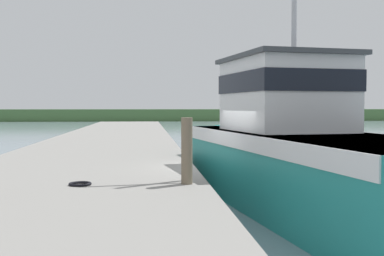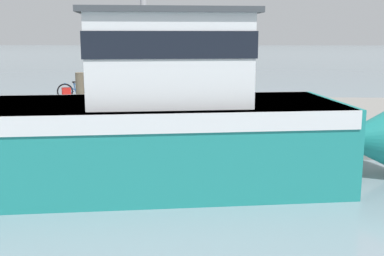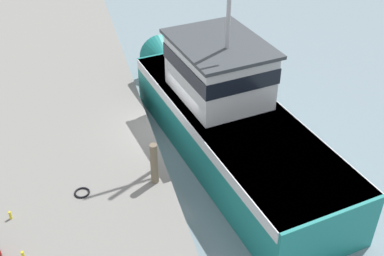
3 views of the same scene
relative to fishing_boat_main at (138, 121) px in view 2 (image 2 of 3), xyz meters
name	(u,v)px [view 2 (image 2 of 3)]	position (x,y,z in m)	size (l,w,h in m)	color
ground_plane	(170,165)	(-1.75, 0.54, -1.52)	(320.00, 320.00, 0.00)	gray
dock_pier	(181,122)	(-5.70, 0.54, -1.02)	(6.24, 80.00, 0.98)	gray
fishing_boat_main	(138,121)	(0.00, 0.00, 0.00)	(4.98, 12.67, 9.37)	teal
bicycle_touring	(74,91)	(-7.79, -3.80, -0.22)	(0.81, 1.55, 0.69)	black
mooring_post	(80,97)	(-3.05, -2.20, 0.17)	(0.24, 0.24, 1.40)	#756651
hose_coil	(101,108)	(-5.27, -2.14, -0.51)	(0.47, 0.47, 0.05)	black
water_bottle_by_bike	(57,98)	(-6.93, -4.23, -0.40)	(0.08, 0.08, 0.26)	yellow
water_bottle_on_curb	(100,98)	(-7.28, -2.65, -0.41)	(0.07, 0.07, 0.25)	yellow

